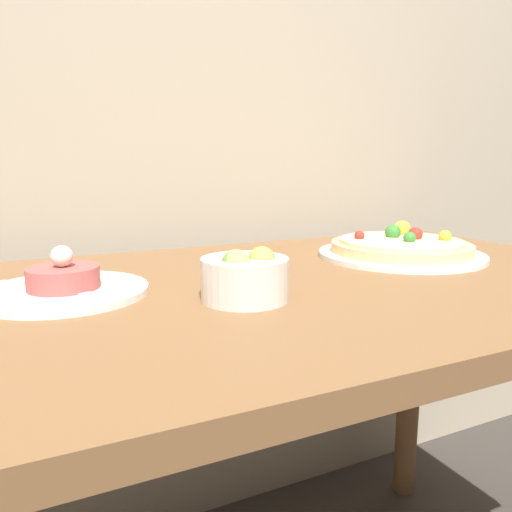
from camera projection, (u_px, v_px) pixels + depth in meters
name	position (u px, v px, depth m)	size (l,w,h in m)	color
dining_table	(264.00, 345.00, 0.80)	(1.33, 0.73, 0.75)	brown
pizza_plate	(401.00, 248.00, 0.99)	(0.32, 0.32, 0.06)	white
tartare_plate	(64.00, 286.00, 0.71)	(0.23, 0.23, 0.07)	white
small_bowl	(245.00, 276.00, 0.68)	(0.12, 0.12, 0.07)	silver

